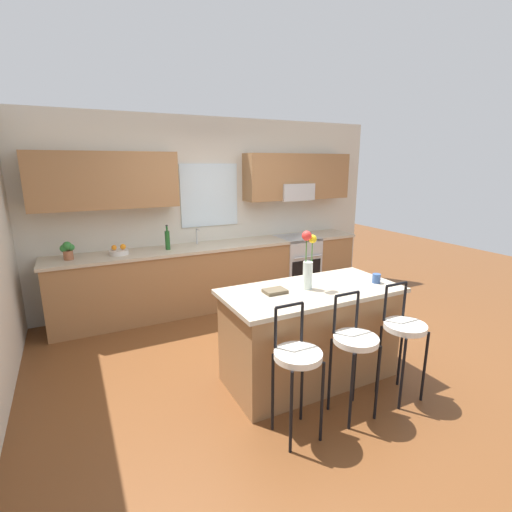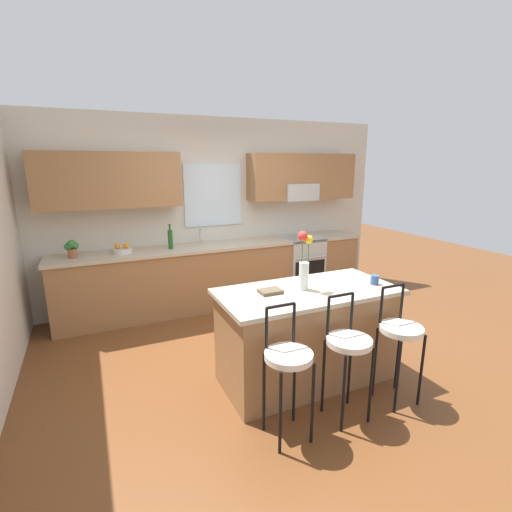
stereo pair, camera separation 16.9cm
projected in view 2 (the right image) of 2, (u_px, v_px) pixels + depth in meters
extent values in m
plane|color=brown|center=(273.00, 355.00, 4.10)|extent=(14.00, 14.00, 0.00)
cube|color=beige|center=(212.00, 212.00, 5.59)|extent=(5.60, 0.12, 2.70)
cube|color=#996B42|center=(109.00, 180.00, 4.70)|extent=(1.77, 0.34, 0.70)
cube|color=#996B42|center=(302.00, 177.00, 5.84)|extent=(1.77, 0.34, 0.70)
cube|color=silver|center=(213.00, 195.00, 5.47)|extent=(0.87, 0.03, 0.90)
cube|color=#B7BABC|center=(298.00, 192.00, 5.83)|extent=(0.56, 0.36, 0.26)
cube|color=#996B42|center=(221.00, 276.00, 5.50)|extent=(4.50, 0.60, 0.88)
cube|color=#BCAD93|center=(221.00, 245.00, 5.38)|extent=(4.56, 0.64, 0.04)
cube|color=#B7BABC|center=(204.00, 250.00, 5.29)|extent=(0.54, 0.38, 0.11)
cylinder|color=#B7BABC|center=(200.00, 236.00, 5.39)|extent=(0.02, 0.02, 0.22)
cylinder|color=#B7BABC|center=(201.00, 229.00, 5.31)|extent=(0.02, 0.12, 0.02)
cube|color=#B7BABC|center=(300.00, 265.00, 6.01)|extent=(0.60, 0.60, 0.92)
cube|color=black|center=(310.00, 273.00, 5.76)|extent=(0.52, 0.02, 0.40)
cylinder|color=#B7BABC|center=(312.00, 257.00, 5.67)|extent=(0.50, 0.02, 0.02)
cube|color=#996B42|center=(306.00, 337.00, 3.57)|extent=(1.60, 0.74, 0.88)
cube|color=#BCAD93|center=(308.00, 292.00, 3.45)|extent=(1.68, 0.82, 0.04)
cylinder|color=black|center=(280.00, 414.00, 2.64)|extent=(0.02, 0.02, 0.66)
cylinder|color=black|center=(313.00, 404.00, 2.75)|extent=(0.02, 0.02, 0.66)
cylinder|color=black|center=(264.00, 393.00, 2.88)|extent=(0.02, 0.02, 0.66)
cylinder|color=black|center=(294.00, 385.00, 2.99)|extent=(0.02, 0.02, 0.66)
cylinder|color=silver|center=(289.00, 356.00, 2.73)|extent=(0.36, 0.36, 0.05)
cylinder|color=black|center=(266.00, 328.00, 2.76)|extent=(0.02, 0.02, 0.32)
cylinder|color=black|center=(294.00, 323.00, 2.85)|extent=(0.02, 0.02, 0.32)
cylinder|color=black|center=(281.00, 306.00, 2.76)|extent=(0.23, 0.02, 0.02)
cylinder|color=black|center=(343.00, 394.00, 2.86)|extent=(0.02, 0.02, 0.66)
cylinder|color=black|center=(371.00, 386.00, 2.97)|extent=(0.02, 0.02, 0.66)
cylinder|color=black|center=(323.00, 377.00, 3.10)|extent=(0.02, 0.02, 0.66)
cylinder|color=black|center=(350.00, 369.00, 3.21)|extent=(0.02, 0.02, 0.66)
cylinder|color=silver|center=(349.00, 341.00, 2.95)|extent=(0.36, 0.36, 0.05)
cylinder|color=black|center=(328.00, 316.00, 2.98)|extent=(0.02, 0.02, 0.32)
cylinder|color=black|center=(352.00, 311.00, 3.07)|extent=(0.02, 0.02, 0.32)
cylinder|color=black|center=(341.00, 295.00, 2.99)|extent=(0.23, 0.02, 0.02)
cylinder|color=black|center=(397.00, 378.00, 3.08)|extent=(0.02, 0.02, 0.66)
cylinder|color=black|center=(421.00, 371.00, 3.19)|extent=(0.02, 0.02, 0.66)
cylinder|color=black|center=(375.00, 362.00, 3.32)|extent=(0.02, 0.02, 0.66)
cylinder|color=black|center=(398.00, 356.00, 3.43)|extent=(0.02, 0.02, 0.66)
cylinder|color=silver|center=(401.00, 329.00, 3.17)|extent=(0.36, 0.36, 0.05)
cylinder|color=black|center=(381.00, 306.00, 3.20)|extent=(0.02, 0.02, 0.32)
cylinder|color=black|center=(402.00, 301.00, 3.29)|extent=(0.02, 0.02, 0.32)
cylinder|color=black|center=(393.00, 286.00, 3.21)|extent=(0.23, 0.02, 0.02)
cylinder|color=silver|center=(304.00, 276.00, 3.42)|extent=(0.09, 0.09, 0.26)
cylinder|color=#3D722D|center=(308.00, 260.00, 3.40)|extent=(0.01, 0.01, 0.39)
sphere|color=yellow|center=(309.00, 239.00, 3.36)|extent=(0.08, 0.08, 0.08)
cylinder|color=#3D722D|center=(302.00, 259.00, 3.37)|extent=(0.01, 0.01, 0.43)
sphere|color=red|center=(303.00, 236.00, 3.32)|extent=(0.09, 0.09, 0.09)
cylinder|color=#33518C|center=(375.00, 280.00, 3.59)|extent=(0.08, 0.08, 0.09)
cube|color=brown|center=(270.00, 291.00, 3.35)|extent=(0.20, 0.15, 0.03)
cylinder|color=silver|center=(122.00, 251.00, 4.83)|extent=(0.24, 0.24, 0.06)
sphere|color=orange|center=(126.00, 246.00, 4.84)|extent=(0.07, 0.07, 0.07)
sphere|color=orange|center=(117.00, 246.00, 4.80)|extent=(0.07, 0.07, 0.07)
cylinder|color=#1E5923|center=(170.00, 240.00, 5.06)|extent=(0.06, 0.06, 0.25)
cylinder|color=#1E5923|center=(170.00, 228.00, 5.02)|extent=(0.03, 0.03, 0.07)
cylinder|color=black|center=(170.00, 225.00, 5.01)|extent=(0.03, 0.03, 0.02)
cylinder|color=#9E5B3D|center=(73.00, 253.00, 4.59)|extent=(0.11, 0.11, 0.11)
sphere|color=#2D7A33|center=(71.00, 244.00, 4.57)|extent=(0.11, 0.11, 0.11)
sphere|color=#2D7A33|center=(68.00, 247.00, 4.57)|extent=(0.09, 0.09, 0.09)
sphere|color=#2D7A33|center=(75.00, 246.00, 4.58)|extent=(0.08, 0.08, 0.08)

